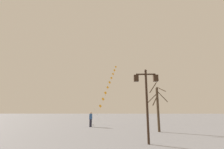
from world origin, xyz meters
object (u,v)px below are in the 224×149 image
at_px(twin_lantern_lamp_post, 146,91).
at_px(bare_tree, 158,107).
at_px(kite_train, 109,85).
at_px(kite_flyer, 91,119).

xyz_separation_m(twin_lantern_lamp_post, bare_tree, (2.00, 5.55, -0.86)).
height_order(twin_lantern_lamp_post, kite_train, kite_train).
bearing_deg(kite_flyer, twin_lantern_lamp_post, -143.42).
distance_m(twin_lantern_lamp_post, kite_flyer, 11.28).
xyz_separation_m(twin_lantern_lamp_post, kite_train, (-3.15, 19.03, 3.26)).
bearing_deg(kite_train, twin_lantern_lamp_post, -80.60).
distance_m(kite_flyer, bare_tree, 8.24).
xyz_separation_m(kite_train, bare_tree, (5.15, -13.48, -4.12)).
xyz_separation_m(kite_flyer, bare_tree, (6.84, -4.42, 1.29)).
height_order(kite_train, bare_tree, kite_train).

